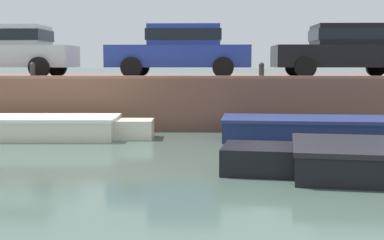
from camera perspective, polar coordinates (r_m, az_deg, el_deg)
ground_plane at (r=8.63m, az=5.09°, el=-6.20°), size 400.00×400.00×0.00m
far_quay_wall at (r=17.48m, az=3.58°, el=2.36°), size 60.00×6.00×1.42m
far_wall_coping at (r=14.57m, az=3.89°, el=4.57°), size 60.00×0.24×0.08m
boat_moored_west_cream at (r=13.69m, az=-16.57°, el=-0.75°), size 5.51×1.86×0.54m
boat_moored_central_navy at (r=13.20m, az=15.39°, el=-0.95°), size 6.09×2.10×0.54m
car_leftmost_silver at (r=17.11m, az=-18.84°, el=7.18°), size 3.98×1.93×1.54m
car_left_inner_blue at (r=16.02m, az=-1.17°, el=7.60°), size 4.18×2.01×1.54m
car_centre_black at (r=16.47m, az=16.04°, el=7.33°), size 4.08×2.04×1.54m
mooring_bollard_west at (r=15.50m, az=-16.64°, el=5.16°), size 0.15×0.15×0.45m
mooring_bollard_mid at (r=14.75m, az=7.42°, el=5.33°), size 0.15×0.15×0.45m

